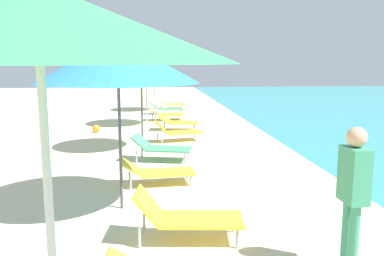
% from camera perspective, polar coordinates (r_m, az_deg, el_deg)
% --- Properties ---
extents(umbrella_second, '(2.16, 2.16, 2.87)m').
position_cam_1_polar(umbrella_second, '(2.34, -21.22, 13.72)').
color(umbrella_second, silver).
rests_on(umbrella_second, ground).
extents(umbrella_third, '(2.56, 2.56, 2.82)m').
position_cam_1_polar(umbrella_third, '(6.39, -10.60, 9.48)').
color(umbrella_third, '#4C4C51').
rests_on(umbrella_third, ground).
extents(lounger_third_shoreside, '(1.49, 0.71, 0.52)m').
position_cam_1_polar(lounger_third_shoreside, '(7.89, -5.03, -6.14)').
color(lounger_third_shoreside, yellow).
rests_on(lounger_third_shoreside, ground).
extents(lounger_third_inland, '(1.50, 0.73, 0.70)m').
position_cam_1_polar(lounger_third_inland, '(5.49, -0.98, -12.45)').
color(lounger_third_inland, yellow).
rests_on(lounger_third_inland, ground).
extents(umbrella_fourth, '(2.12, 2.12, 2.84)m').
position_cam_1_polar(umbrella_fourth, '(10.73, -7.34, 10.33)').
color(umbrella_fourth, '#4C4C51').
rests_on(umbrella_fourth, ground).
extents(lounger_fourth_shoreside, '(1.51, 0.90, 0.63)m').
position_cam_1_polar(lounger_fourth_shoreside, '(12.08, -2.13, -0.45)').
color(lounger_fourth_shoreside, yellow).
rests_on(lounger_fourth_shoreside, ground).
extents(lounger_fourth_inland, '(1.52, 0.92, 0.63)m').
position_cam_1_polar(lounger_fourth_inland, '(9.73, -4.50, -2.74)').
color(lounger_fourth_inland, '#4CA572').
rests_on(lounger_fourth_inland, ground).
extents(umbrella_fifth, '(2.20, 2.20, 2.63)m').
position_cam_1_polar(umbrella_fifth, '(15.09, -6.65, 9.05)').
color(umbrella_fifth, silver).
rests_on(umbrella_fifth, ground).
extents(lounger_fifth_shoreside, '(1.52, 0.92, 0.50)m').
position_cam_1_polar(lounger_fifth_shoreside, '(16.51, -3.67, 2.04)').
color(lounger_fifth_shoreside, yellow).
rests_on(lounger_fifth_shoreside, ground).
extents(lounger_fifth_inland, '(1.48, 0.89, 0.55)m').
position_cam_1_polar(lounger_fifth_inland, '(14.02, -2.09, 0.91)').
color(lounger_fifth_inland, yellow).
rests_on(lounger_fifth_inland, ground).
extents(umbrella_farthest, '(1.99, 1.99, 2.45)m').
position_cam_1_polar(umbrella_farthest, '(19.64, -5.48, 8.75)').
color(umbrella_farthest, silver).
rests_on(umbrella_farthest, ground).
extents(lounger_farthest_shoreside, '(1.40, 0.69, 0.51)m').
position_cam_1_polar(lounger_farthest_shoreside, '(20.77, -3.00, 3.53)').
color(lounger_farthest_shoreside, yellow).
rests_on(lounger_farthest_shoreside, ground).
extents(lounger_farthest_inland, '(1.61, 0.73, 0.52)m').
position_cam_1_polar(lounger_farthest_inland, '(18.51, -3.69, 2.81)').
color(lounger_farthest_inland, '#4CA572').
rests_on(lounger_farthest_inland, ground).
extents(person_walking_near, '(0.23, 0.37, 1.69)m').
position_cam_1_polar(person_walking_near, '(4.83, 22.11, -7.62)').
color(person_walking_near, '#3F9972').
rests_on(person_walking_near, ground).
extents(beach_ball, '(0.26, 0.26, 0.26)m').
position_cam_1_polar(beach_ball, '(14.02, -13.56, -0.08)').
color(beach_ball, orange).
rests_on(beach_ball, ground).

